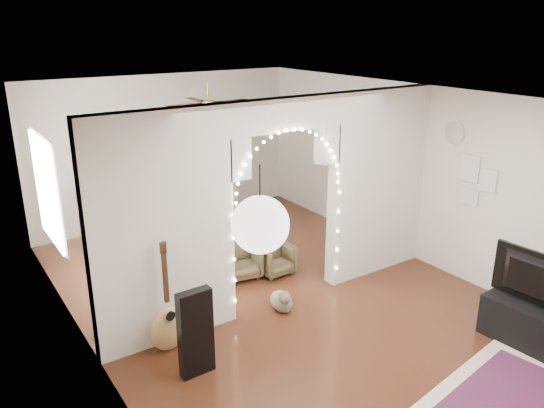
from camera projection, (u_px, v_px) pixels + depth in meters
floor at (283, 298)px, 7.19m from camera, size 7.50×7.50×0.00m
ceiling at (285, 97)px, 6.32m from camera, size 5.00×7.50×0.02m
wall_back at (166, 149)px, 9.70m from camera, size 5.00×0.02×2.70m
wall_left at (85, 248)px, 5.43m from camera, size 0.02×7.50×2.70m
wall_right at (418, 175)px, 8.08m from camera, size 0.02×7.50×2.70m
divider_wall at (284, 199)px, 6.73m from camera, size 5.00×0.20×2.70m
fairy_lights at (290, 192)px, 6.59m from camera, size 1.64×0.04×1.60m
window at (47, 190)px, 6.81m from camera, size 0.04×1.20×1.40m
wall_clock at (455, 132)px, 7.35m from camera, size 0.03×0.31×0.31m
picture_frames at (475, 181)px, 7.23m from camera, size 0.02×0.50×0.70m
paper_lantern at (260, 225)px, 3.57m from camera, size 0.40×0.40×0.40m
ceiling_fan at (208, 103)px, 7.98m from camera, size 1.10×1.10×0.30m
guitar_case at (196, 333)px, 5.51m from camera, size 0.38×0.14×0.97m
acoustic_guitar at (168, 312)px, 5.91m from camera, size 0.47×0.24×1.13m
tabby_cat at (282, 301)px, 6.82m from camera, size 0.35×0.56×0.38m
floor_speaker at (536, 295)px, 6.47m from camera, size 0.31×0.28×0.79m
media_console at (527, 325)px, 6.08m from camera, size 0.46×1.02×0.50m
tv at (535, 282)px, 5.90m from camera, size 0.21×1.08×0.62m
bookcase at (192, 207)px, 8.48m from camera, size 1.46×0.43×1.49m
dining_table at (165, 205)px, 8.76m from camera, size 1.27×0.91×0.76m
flower_vase at (165, 196)px, 8.71m from camera, size 0.20×0.20×0.19m
dining_chair_left at (238, 260)px, 7.72m from camera, size 0.66×0.68×0.54m
dining_chair_right at (274, 259)px, 7.84m from camera, size 0.51×0.53×0.46m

